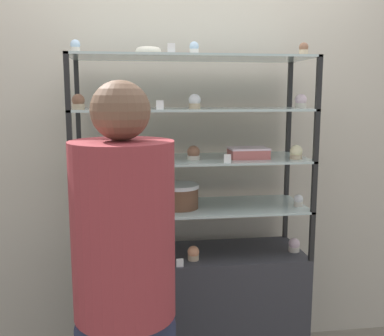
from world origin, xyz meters
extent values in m
cube|color=beige|center=(0.00, 0.36, 1.30)|extent=(8.00, 0.05, 2.60)
cube|color=#333338|center=(0.00, 0.00, 0.37)|extent=(1.24, 0.43, 0.73)
cube|color=black|center=(-0.61, 0.20, 0.86)|extent=(0.02, 0.02, 0.27)
cube|color=black|center=(0.61, 0.20, 0.86)|extent=(0.02, 0.02, 0.27)
cube|color=black|center=(-0.61, -0.20, 0.86)|extent=(0.02, 0.02, 0.27)
cube|color=black|center=(0.61, -0.20, 0.86)|extent=(0.02, 0.02, 0.27)
cube|color=#B2C6C1|center=(0.00, 0.00, 0.99)|extent=(1.24, 0.43, 0.01)
cube|color=black|center=(-0.61, 0.20, 1.13)|extent=(0.02, 0.02, 0.27)
cube|color=black|center=(0.61, 0.20, 1.13)|extent=(0.02, 0.02, 0.27)
cube|color=black|center=(-0.61, -0.20, 1.13)|extent=(0.02, 0.02, 0.27)
cube|color=black|center=(0.61, -0.20, 1.13)|extent=(0.02, 0.02, 0.27)
cube|color=#B2C6C1|center=(0.00, 0.00, 1.26)|extent=(1.24, 0.43, 0.01)
cube|color=black|center=(-0.61, 0.20, 1.39)|extent=(0.02, 0.02, 0.27)
cube|color=black|center=(0.61, 0.20, 1.39)|extent=(0.02, 0.02, 0.27)
cube|color=black|center=(-0.61, -0.20, 1.39)|extent=(0.02, 0.02, 0.27)
cube|color=black|center=(0.61, -0.20, 1.39)|extent=(0.02, 0.02, 0.27)
cube|color=#B2C6C1|center=(0.00, 0.00, 1.52)|extent=(1.24, 0.43, 0.01)
cube|color=black|center=(-0.61, 0.20, 1.66)|extent=(0.02, 0.02, 0.27)
cube|color=black|center=(0.61, 0.20, 1.66)|extent=(0.02, 0.02, 0.27)
cube|color=black|center=(-0.61, -0.20, 1.66)|extent=(0.02, 0.02, 0.27)
cube|color=black|center=(0.61, -0.20, 1.66)|extent=(0.02, 0.02, 0.27)
cube|color=#B2C6C1|center=(0.00, 0.00, 1.79)|extent=(1.24, 0.43, 0.01)
cylinder|color=brown|center=(-0.07, -0.02, 1.05)|extent=(0.21, 0.21, 0.11)
cylinder|color=white|center=(-0.07, -0.02, 1.12)|extent=(0.21, 0.21, 0.02)
cube|color=#C66660|center=(0.30, -0.04, 1.29)|extent=(0.20, 0.15, 0.05)
cube|color=silver|center=(0.30, -0.04, 1.31)|extent=(0.21, 0.15, 0.01)
cylinder|color=#CCB28C|center=(-0.57, -0.09, 0.75)|extent=(0.06, 0.06, 0.03)
sphere|color=white|center=(-0.57, -0.09, 0.78)|extent=(0.06, 0.06, 0.06)
cylinder|color=#CCB28C|center=(-0.01, -0.10, 0.75)|extent=(0.06, 0.06, 0.03)
sphere|color=#E5996B|center=(-0.01, -0.10, 0.78)|extent=(0.06, 0.06, 0.06)
cylinder|color=beige|center=(0.57, -0.05, 0.75)|extent=(0.06, 0.06, 0.03)
sphere|color=silver|center=(0.57, -0.05, 0.78)|extent=(0.06, 0.06, 0.06)
cube|color=white|center=(-0.09, -0.19, 0.75)|extent=(0.04, 0.00, 0.04)
cylinder|color=beige|center=(-0.57, -0.05, 1.01)|extent=(0.05, 0.05, 0.03)
sphere|color=white|center=(-0.57, -0.05, 1.04)|extent=(0.05, 0.05, 0.05)
cylinder|color=beige|center=(0.57, -0.08, 1.01)|extent=(0.05, 0.05, 0.03)
sphere|color=white|center=(0.57, -0.08, 1.04)|extent=(0.05, 0.05, 0.05)
cube|color=white|center=(-0.26, -0.19, 1.02)|extent=(0.04, 0.00, 0.04)
cylinder|color=white|center=(-0.56, -0.05, 1.27)|extent=(0.06, 0.06, 0.02)
sphere|color=silver|center=(-0.56, -0.05, 1.30)|extent=(0.07, 0.07, 0.07)
cylinder|color=beige|center=(-0.29, -0.04, 1.27)|extent=(0.06, 0.06, 0.02)
sphere|color=silver|center=(-0.29, -0.04, 1.30)|extent=(0.07, 0.07, 0.07)
cylinder|color=beige|center=(0.00, -0.06, 1.27)|extent=(0.06, 0.06, 0.02)
sphere|color=#8C5B42|center=(0.00, -0.06, 1.30)|extent=(0.07, 0.07, 0.07)
cylinder|color=#CCB28C|center=(0.54, -0.10, 1.27)|extent=(0.06, 0.06, 0.02)
sphere|color=#F4EAB2|center=(0.54, -0.10, 1.30)|extent=(0.07, 0.07, 0.07)
cube|color=white|center=(0.15, -0.19, 1.28)|extent=(0.04, 0.00, 0.04)
cylinder|color=#CCB28C|center=(-0.57, -0.11, 1.54)|extent=(0.06, 0.06, 0.03)
sphere|color=#8C5B42|center=(-0.57, -0.11, 1.57)|extent=(0.06, 0.06, 0.06)
cylinder|color=#CCB28C|center=(0.00, -0.09, 1.54)|extent=(0.06, 0.06, 0.03)
sphere|color=white|center=(0.00, -0.09, 1.57)|extent=(0.06, 0.06, 0.06)
cylinder|color=beige|center=(0.57, -0.06, 1.54)|extent=(0.06, 0.06, 0.03)
sphere|color=silver|center=(0.57, -0.06, 1.57)|extent=(0.06, 0.06, 0.06)
cube|color=white|center=(-0.18, -0.19, 1.55)|extent=(0.04, 0.00, 0.04)
cylinder|color=beige|center=(-0.58, -0.08, 1.81)|extent=(0.04, 0.04, 0.03)
sphere|color=silver|center=(-0.58, -0.08, 1.84)|extent=(0.05, 0.05, 0.05)
cylinder|color=white|center=(0.00, -0.07, 1.81)|extent=(0.04, 0.04, 0.03)
sphere|color=silver|center=(0.00, -0.07, 1.84)|extent=(0.05, 0.05, 0.05)
cylinder|color=#CCB28C|center=(0.55, -0.12, 1.81)|extent=(0.04, 0.04, 0.03)
sphere|color=#8C5B42|center=(0.55, -0.12, 1.84)|extent=(0.05, 0.05, 0.05)
cube|color=white|center=(-0.13, -0.19, 1.81)|extent=(0.04, 0.00, 0.04)
torus|color=#EFE5CC|center=(-0.22, 0.00, 1.81)|extent=(0.13, 0.13, 0.04)
cylinder|color=#993338|center=(-0.36, -0.72, 1.10)|extent=(0.39, 0.39, 0.67)
sphere|color=brown|center=(-0.36, -0.72, 1.54)|extent=(0.22, 0.22, 0.22)
camera|label=1|loc=(-0.34, -2.35, 1.60)|focal=42.00mm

